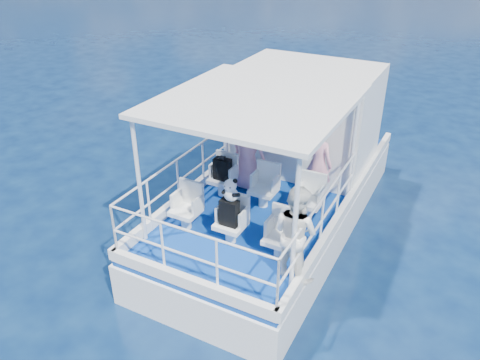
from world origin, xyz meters
name	(u,v)px	position (x,y,z in m)	size (l,w,h in m)	color
ground	(258,249)	(0.00, 0.00, 0.00)	(2000.00, 2000.00, 0.00)	#081A3C
hull	(278,224)	(0.00, 1.00, 0.00)	(3.00, 7.00, 1.60)	white
deck	(279,189)	(0.00, 1.00, 0.85)	(2.90, 6.90, 0.10)	#0B3999
cabin	(305,117)	(0.00, 2.30, 2.00)	(2.85, 2.00, 2.20)	white
canopy	(256,101)	(0.00, -0.20, 3.14)	(3.00, 3.20, 0.08)	white
canopy_posts	(254,164)	(0.00, -0.25, 2.00)	(2.77, 2.97, 2.20)	white
railings	(245,202)	(0.00, -0.58, 1.40)	(2.84, 3.59, 1.00)	white
seat_port_fwd	(222,186)	(-0.90, 0.20, 1.09)	(0.48, 0.46, 0.38)	white
seat_center_fwd	(263,197)	(0.00, 0.20, 1.09)	(0.48, 0.46, 0.38)	white
seat_stbd_fwd	(308,209)	(0.90, 0.20, 1.09)	(0.48, 0.46, 0.38)	white
seat_port_aft	(186,218)	(-0.90, -1.10, 1.09)	(0.48, 0.46, 0.38)	white
seat_center_aft	(231,232)	(0.00, -1.10, 1.09)	(0.48, 0.46, 0.38)	white
seat_stbd_aft	(280,247)	(0.90, -1.10, 1.09)	(0.48, 0.46, 0.38)	white
passenger_port_fwd	(248,148)	(-0.60, 0.73, 1.77)	(0.65, 0.47, 1.75)	pink
passenger_stbd_fwd	(318,164)	(0.81, 0.85, 1.69)	(0.58, 0.38, 1.58)	pink
passenger_stbd_aft	(295,232)	(1.25, -1.39, 1.68)	(0.75, 0.59, 1.55)	white
backpack_port	(222,169)	(-0.87, 0.17, 1.50)	(0.33, 0.19, 0.44)	black
backpack_center	(229,213)	(0.01, -1.15, 1.51)	(0.31, 0.17, 0.46)	black
compact_camera	(222,158)	(-0.86, 0.15, 1.75)	(0.11, 0.07, 0.07)	black
panda	(231,189)	(0.03, -1.12, 1.95)	(0.27, 0.22, 0.41)	white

